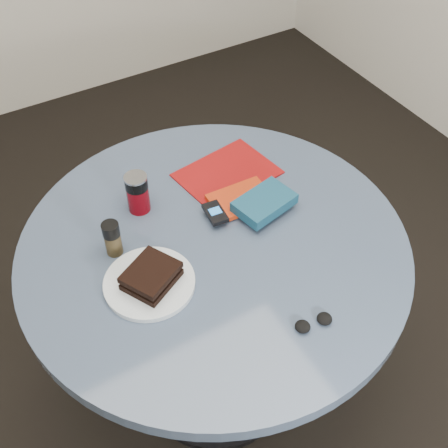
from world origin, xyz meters
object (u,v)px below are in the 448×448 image
mp3_player (215,213)px  sandwich (151,276)px  plate (149,283)px  red_book (241,199)px  magazine (227,174)px  table (215,281)px  pepper_grinder (112,238)px  novel (264,203)px  headphones (314,323)px  soda_can (138,193)px

mp3_player → sandwich: bearing=-154.4°
plate → red_book: bearing=21.5°
sandwich → magazine: size_ratio=0.58×
red_book → mp3_player: mp3_player is taller
table → sandwich: bearing=-166.6°
table → pepper_grinder: 0.33m
magazine → mp3_player: (-0.12, -0.14, 0.02)m
pepper_grinder → novel: size_ratio=0.63×
red_book → headphones: headphones is taller
plate → soda_can: (0.09, 0.25, 0.05)m
table → headphones: size_ratio=10.60×
plate → magazine: (0.36, 0.25, -0.00)m
magazine → red_book: (-0.03, -0.12, 0.01)m
pepper_grinder → magazine: (0.39, 0.11, -0.05)m
headphones → magazine: bearing=80.1°
sandwich → magazine: (0.36, 0.25, -0.03)m
plate → pepper_grinder: bearing=102.4°
red_book → headphones: size_ratio=1.74×
soda_can → headphones: soda_can is taller
sandwich → red_book: size_ratio=0.94×
mp3_player → headphones: (0.03, -0.40, -0.02)m
magazine → mp3_player: size_ratio=3.20×
magazine → novel: bearing=-96.3°
soda_can → sandwich: bearing=-108.0°
mp3_player → plate: bearing=-155.7°
plate → pepper_grinder: (-0.03, 0.14, 0.04)m
plate → red_book: 0.36m
red_book → novel: size_ratio=1.05×
table → mp3_player: 0.20m
pepper_grinder → novel: bearing=-9.9°
headphones → plate: bearing=132.9°
magazine → novel: (0.01, -0.18, 0.03)m
table → novel: bearing=8.9°
table → soda_can: soda_can is taller
magazine → novel: size_ratio=1.70×
sandwich → novel: size_ratio=0.98×
novel → headphones: novel is taller
red_book → novel: bearing=-59.7°
soda_can → headphones: 0.57m
mp3_player → pepper_grinder: bearing=173.9°
headphones → table: bearing=101.6°
sandwich → magazine: 0.44m
red_book → headphones: (-0.07, -0.42, -0.00)m
pepper_grinder → novel: pepper_grinder is taller
plate → sandwich: bearing=-40.1°
plate → headphones: 0.39m
plate → sandwich: sandwich is taller
soda_can → mp3_player: (0.16, -0.14, -0.03)m
sandwich → mp3_player: 0.26m
table → plate: plate is taller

